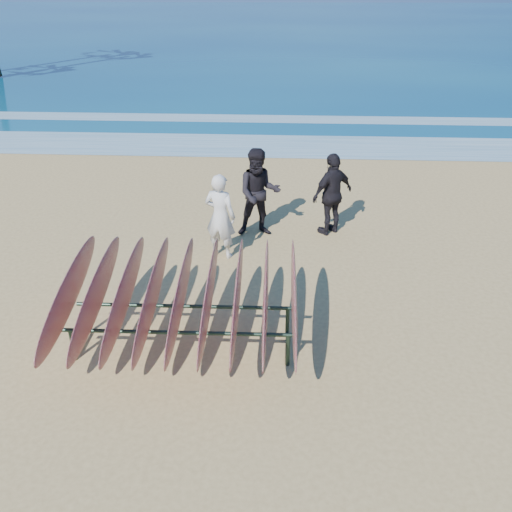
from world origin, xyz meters
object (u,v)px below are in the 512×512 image
object	(u,v)px
person_white	(220,216)
person_dark_b	(332,194)
surfboard_rack	(181,297)
person_dark_a	(259,193)

from	to	relation	value
person_white	person_dark_b	distance (m)	2.43
surfboard_rack	person_dark_b	world-z (taller)	person_dark_b
person_white	surfboard_rack	bearing A→B (deg)	104.03
person_white	person_dark_a	xyz separation A→B (m)	(0.66, 1.01, 0.09)
surfboard_rack	person_dark_a	distance (m)	3.99
surfboard_rack	person_dark_a	world-z (taller)	person_dark_a
person_dark_b	surfboard_rack	bearing A→B (deg)	21.34
surfboard_rack	person_dark_b	bearing A→B (deg)	58.90
person_dark_a	person_white	bearing A→B (deg)	-130.09
surfboard_rack	person_dark_a	size ratio (longest dim) A/B	1.79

